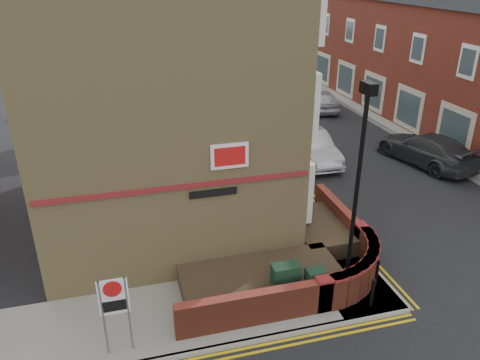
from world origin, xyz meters
name	(u,v)px	position (x,y,z in m)	size (l,w,h in m)	color
ground	(311,331)	(0.00, 0.00, 0.00)	(120.00, 120.00, 0.00)	black
pavement_corner	(175,316)	(-3.50, 1.50, 0.06)	(13.00, 3.00, 0.12)	gray
pavement_main	(234,134)	(2.00, 16.00, 0.06)	(2.00, 32.00, 0.12)	gray
pavement_far	(430,134)	(13.00, 13.00, 0.06)	(4.00, 40.00, 0.12)	gray
kerb_side	(183,355)	(-3.50, 0.00, 0.06)	(13.00, 0.15, 0.12)	gray
kerb_main_near	(251,133)	(3.00, 16.00, 0.06)	(0.15, 32.00, 0.12)	gray
kerb_main_far	(400,137)	(11.00, 13.00, 0.06)	(0.15, 40.00, 0.12)	gray
yellow_lines_main	(255,133)	(3.25, 16.00, 0.01)	(0.28, 32.00, 0.01)	gold
corner_building	(157,52)	(-2.84, 8.00, 6.23)	(8.95, 10.40, 13.60)	tan
garden_wall	(280,277)	(0.00, 2.50, 0.00)	(6.80, 6.00, 1.20)	brown
lamppost	(356,195)	(1.60, 1.20, 3.34)	(0.25, 0.50, 6.30)	black
utility_cabinet_large	(285,282)	(-0.30, 1.30, 0.72)	(0.80, 0.45, 1.20)	black
utility_cabinet_small	(315,286)	(0.50, 1.00, 0.67)	(0.55, 0.40, 1.10)	black
bollard_near	(372,293)	(2.00, 0.40, 0.57)	(0.11, 0.11, 0.90)	black
bollard_far	(377,273)	(2.60, 1.20, 0.57)	(0.11, 0.11, 0.90)	black
zone_sign	(114,303)	(-5.00, 0.50, 1.64)	(0.72, 0.07, 2.20)	slate
far_terrace	(423,52)	(14.50, 17.00, 4.04)	(5.40, 30.40, 8.00)	brown
far_terrace_cream	(298,18)	(14.50, 38.00, 4.05)	(5.40, 12.40, 8.00)	#B8AD98
tree_near	(244,59)	(2.00, 14.05, 4.70)	(3.64, 3.65, 6.70)	#382B1E
tree_mid	(210,29)	(2.00, 22.05, 5.20)	(4.03, 4.03, 7.42)	#382B1E
tree_far	(190,21)	(2.00, 30.05, 4.91)	(3.81, 3.81, 7.00)	#382B1E
traffic_light_assembly	(208,59)	(2.40, 25.00, 2.78)	(0.20, 0.16, 4.20)	black
silver_car_near	(311,146)	(4.75, 11.27, 0.76)	(1.61, 4.62, 1.52)	#AEAEB6
red_car_main	(267,120)	(3.97, 16.00, 0.75)	(2.50, 5.42, 1.51)	maroon
grey_car_far	(426,149)	(10.07, 9.42, 0.77)	(2.15, 5.29, 1.53)	#2F3134
silver_car_far	(321,100)	(9.00, 19.48, 0.70)	(1.65, 4.10, 1.40)	#B1B2B9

